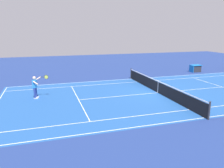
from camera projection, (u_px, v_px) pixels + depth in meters
The scene contains 7 objects.
ground_plane at pixel (158, 93), 17.73m from camera, with size 60.00×60.00×0.00m, color navy.
court_slab at pixel (158, 93), 17.73m from camera, with size 24.20×11.40×0.00m, color #1E4C93.
court_line_markings at pixel (158, 93), 17.73m from camera, with size 23.85×11.05×0.01m.
tennis_net at pixel (158, 87), 17.61m from camera, with size 0.10×11.70×1.08m.
tennis_player_near at pixel (35, 86), 16.08m from camera, with size 1.17×0.74×1.70m.
tennis_ball at pixel (158, 84), 20.61m from camera, with size 0.07×0.07×0.07m, color #CCE01E.
equipment_cart_tarped at pixel (195, 68), 26.67m from camera, with size 1.25×0.84×0.85m.
Camera 1 is at (8.57, 15.22, 4.85)m, focal length 35.29 mm.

